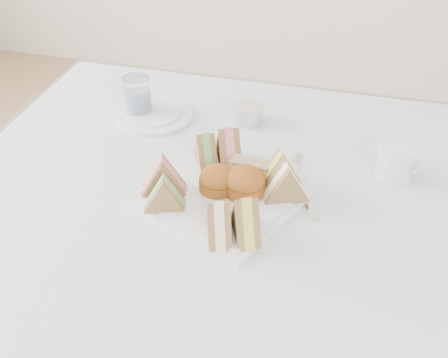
% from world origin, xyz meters
% --- Properties ---
extents(table, '(0.90, 0.90, 0.74)m').
position_xyz_m(table, '(0.00, 0.00, 0.37)').
color(table, brown).
rests_on(table, floor).
extents(tablecloth, '(1.02, 1.02, 0.01)m').
position_xyz_m(tablecloth, '(0.00, 0.00, 0.74)').
color(tablecloth, silver).
rests_on(tablecloth, table).
extents(serving_plate, '(0.35, 0.35, 0.01)m').
position_xyz_m(serving_plate, '(0.06, -0.00, 0.75)').
color(serving_plate, silver).
rests_on(serving_plate, tablecloth).
extents(sandwich_fl_a, '(0.10, 0.07, 0.08)m').
position_xyz_m(sandwich_fl_a, '(-0.06, -0.02, 0.80)').
color(sandwich_fl_a, olive).
rests_on(sandwich_fl_a, serving_plate).
extents(sandwich_fl_b, '(0.09, 0.06, 0.07)m').
position_xyz_m(sandwich_fl_b, '(-0.04, -0.07, 0.79)').
color(sandwich_fl_b, olive).
rests_on(sandwich_fl_b, serving_plate).
extents(sandwich_fr_a, '(0.07, 0.10, 0.08)m').
position_xyz_m(sandwich_fr_a, '(0.12, -0.10, 0.80)').
color(sandwich_fr_a, olive).
rests_on(sandwich_fr_a, serving_plate).
extents(sandwich_fr_b, '(0.07, 0.09, 0.08)m').
position_xyz_m(sandwich_fr_b, '(0.08, -0.12, 0.80)').
color(sandwich_fr_b, olive).
rests_on(sandwich_fr_b, serving_plate).
extents(sandwich_bl_a, '(0.07, 0.09, 0.07)m').
position_xyz_m(sandwich_bl_a, '(-0.01, 0.09, 0.79)').
color(sandwich_bl_a, olive).
rests_on(sandwich_bl_a, serving_plate).
extents(sandwich_bl_b, '(0.08, 0.10, 0.08)m').
position_xyz_m(sandwich_bl_b, '(0.04, 0.11, 0.80)').
color(sandwich_bl_b, olive).
rests_on(sandwich_bl_b, serving_plate).
extents(sandwich_br_a, '(0.10, 0.07, 0.08)m').
position_xyz_m(sandwich_br_a, '(0.17, 0.02, 0.80)').
color(sandwich_br_a, olive).
rests_on(sandwich_br_a, serving_plate).
extents(sandwich_br_b, '(0.09, 0.07, 0.07)m').
position_xyz_m(sandwich_br_b, '(0.15, 0.06, 0.80)').
color(sandwich_br_b, olive).
rests_on(sandwich_br_b, serving_plate).
extents(scone_left, '(0.10, 0.10, 0.05)m').
position_xyz_m(scone_left, '(0.04, 0.01, 0.78)').
color(scone_left, '#9B571B').
rests_on(scone_left, serving_plate).
extents(scone_right, '(0.08, 0.08, 0.05)m').
position_xyz_m(scone_right, '(0.09, 0.01, 0.78)').
color(scone_right, '#9B571B').
rests_on(scone_right, serving_plate).
extents(pastry_slice, '(0.08, 0.04, 0.04)m').
position_xyz_m(pastry_slice, '(0.09, 0.07, 0.78)').
color(pastry_slice, '#C9AC87').
rests_on(pastry_slice, serving_plate).
extents(side_plate, '(0.23, 0.23, 0.01)m').
position_xyz_m(side_plate, '(-0.19, 0.26, 0.75)').
color(side_plate, silver).
rests_on(side_plate, tablecloth).
extents(water_glass, '(0.08, 0.08, 0.10)m').
position_xyz_m(water_glass, '(-0.23, 0.27, 0.79)').
color(water_glass, white).
rests_on(water_glass, tablecloth).
extents(tea_strainer, '(0.08, 0.08, 0.04)m').
position_xyz_m(tea_strainer, '(0.04, 0.30, 0.77)').
color(tea_strainer, silver).
rests_on(tea_strainer, tablecloth).
extents(knife, '(0.09, 0.20, 0.00)m').
position_xyz_m(knife, '(0.20, 0.07, 0.75)').
color(knife, silver).
rests_on(knife, tablecloth).
extents(fork, '(0.03, 0.19, 0.00)m').
position_xyz_m(fork, '(0.16, 0.06, 0.75)').
color(fork, silver).
rests_on(fork, tablecloth).
extents(creamer_jug, '(0.09, 0.09, 0.07)m').
position_xyz_m(creamer_jug, '(0.37, 0.16, 0.78)').
color(creamer_jug, silver).
rests_on(creamer_jug, tablecloth).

